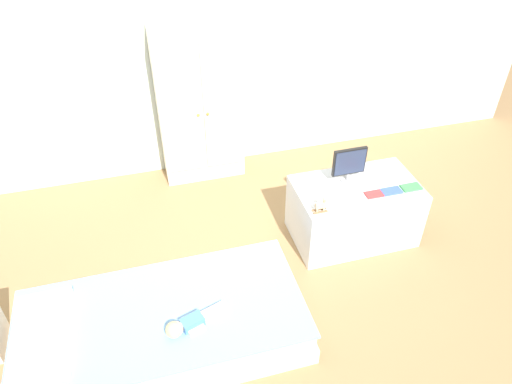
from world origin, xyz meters
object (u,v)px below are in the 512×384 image
Objects in this scene: wardrobe at (200,106)px; rocking_horse_toy at (322,205)px; book_blue at (391,191)px; doll at (185,325)px; tv_stand at (354,211)px; book_red at (374,194)px; bed at (164,326)px; book_green at (411,187)px; tv_monitor at (349,163)px.

wardrobe is 1.45m from rocking_horse_toy.
doll is at bearing -159.32° from book_blue.
doll is 1.57m from tv_stand.
book_red is at bearing 22.43° from doll.
bed is 12.01× the size of book_green.
bed is 1.82m from book_blue.
wardrobe is 1.82m from book_green.
tv_monitor is 0.36m from book_blue.
tv_stand is at bearing 20.62° from bed.
tv_monitor reaches higher than book_red.
wardrobe reaches higher than tv_monitor.
doll is 1.95m from wardrobe.
book_red is at bearing 15.84° from bed.
doll is 0.42× the size of tv_stand.
tv_monitor is 1.86× the size of book_blue.
tv_monitor is 2.17× the size of book_red.
rocking_horse_toy is at bearing 18.37° from bed.
doll is at bearing -161.05° from book_green.
tv_monitor is 0.43m from rocking_horse_toy.
wardrobe is 1.38m from tv_monitor.
bed is 1.69m from book_red.
book_green is at bearing 5.23° from rocking_horse_toy.
book_red reaches higher than tv_stand.
tv_stand is at bearing -50.25° from wardrobe.
rocking_horse_toy is 0.84× the size of book_blue.
book_green reaches higher than book_blue.
book_green is at bearing -43.84° from wardrobe.
book_green reaches higher than tv_stand.
book_green is (0.30, 0.00, 0.00)m from book_red.
book_green reaches higher than doll.
rocking_horse_toy reaches higher than tv_stand.
doll is 3.11× the size of rocking_horse_toy.
tv_monitor is at bearing 115.87° from tv_stand.
wardrobe is at bearing 128.85° from book_red.
book_blue is (0.57, 0.07, -0.05)m from rocking_horse_toy.
book_green reaches higher than book_red.
bed is 4.50× the size of doll.
doll is 1.41× the size of tv_monitor.
doll is at bearing -103.63° from wardrobe.
wardrobe reaches higher than book_blue.
tv_monitor is 2.20× the size of rocking_horse_toy.
book_red and book_blue have the same top height.
doll is 2.62× the size of book_blue.
book_green is at bearing -27.57° from tv_monitor.
rocking_horse_toy is (1.03, 0.54, 0.24)m from doll.
tv_stand is (1.39, 0.73, -0.06)m from doll.
rocking_horse_toy is at bearing -152.66° from tv_stand.
book_green is at bearing 0.00° from book_red.
doll is 1.19m from rocking_horse_toy.
wardrobe reaches higher than doll.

